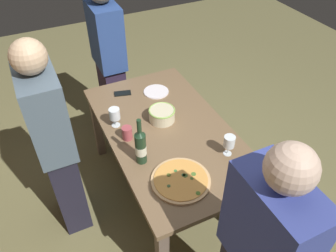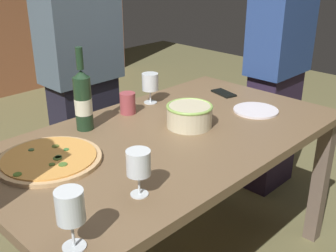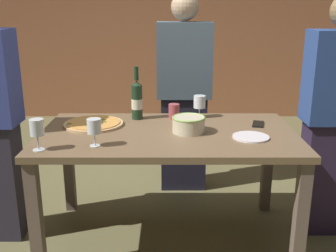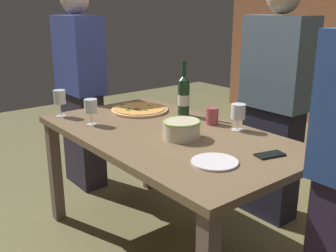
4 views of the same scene
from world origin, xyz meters
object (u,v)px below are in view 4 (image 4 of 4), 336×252
serving_bowl (182,129)px  cell_phone (270,155)px  side_plate (215,162)px  person_guest_right (81,90)px  dining_table (168,147)px  wine_glass_near_pizza (91,107)px  wine_bottle (184,95)px  wine_glass_by_bottle (238,112)px  cup_amber (212,116)px  person_host (275,105)px  pizza (140,110)px  wine_glass_far_left (60,98)px

serving_bowl → cell_phone: 0.50m
side_plate → person_guest_right: size_ratio=0.14×
cell_phone → person_guest_right: bearing=-161.3°
dining_table → wine_glass_near_pizza: 0.53m
wine_bottle → side_plate: wine_bottle is taller
wine_glass_by_bottle → person_guest_right: size_ratio=0.10×
dining_table → cell_phone: 0.63m
serving_bowl → wine_glass_near_pizza: (-0.54, -0.26, 0.05)m
wine_bottle → cup_amber: (0.26, 0.01, -0.09)m
side_plate → person_host: size_ratio=0.14×
pizza → wine_glass_near_pizza: wine_glass_near_pizza is taller
cup_amber → serving_bowl: bearing=-74.9°
dining_table → wine_bottle: (-0.22, 0.30, 0.23)m
cell_phone → person_guest_right: 1.77m
wine_bottle → person_guest_right: bearing=-164.2°
wine_glass_far_left → person_guest_right: bearing=140.7°
wine_glass_by_bottle → cup_amber: size_ratio=1.52×
cup_amber → cell_phone: size_ratio=0.72×
serving_bowl → wine_glass_by_bottle: (0.09, 0.35, 0.05)m
wine_glass_near_pizza → wine_glass_far_left: wine_glass_far_left is taller
dining_table → person_guest_right: 1.17m
dining_table → wine_glass_far_left: wine_glass_far_left is taller
dining_table → wine_bottle: bearing=125.3°
wine_bottle → person_host: bearing=55.8°
side_plate → person_guest_right: person_guest_right is taller
pizza → wine_glass_by_bottle: bearing=15.6°
wine_glass_far_left → person_host: person_host is taller
pizza → wine_glass_far_left: size_ratio=2.23×
side_plate → person_host: 1.00m
wine_glass_far_left → side_plate: wine_glass_far_left is taller
wine_glass_near_pizza → person_host: size_ratio=0.10×
wine_glass_by_bottle → wine_glass_far_left: wine_glass_far_left is taller
dining_table → serving_bowl: (0.13, -0.01, 0.15)m
wine_glass_far_left → side_plate: bearing=10.1°
pizza → side_plate: bearing=-14.9°
wine_glass_far_left → side_plate: size_ratio=0.80×
wine_glass_near_pizza → side_plate: size_ratio=0.72×
cup_amber → person_guest_right: (-1.20, -0.28, 0.00)m
pizza → person_guest_right: 0.68m
pizza → wine_bottle: (0.28, 0.16, 0.13)m
dining_table → wine_glass_by_bottle: (0.22, 0.34, 0.20)m
serving_bowl → wine_glass_by_bottle: size_ratio=1.34×
wine_bottle → wine_glass_by_bottle: wine_bottle is taller
dining_table → side_plate: size_ratio=7.28×
pizza → wine_glass_by_bottle: wine_glass_by_bottle is taller
side_plate → person_guest_right: (-1.66, 0.16, 0.05)m
pizza → wine_bottle: 0.35m
dining_table → cup_amber: 0.35m
wine_glass_far_left → pizza: bearing=65.8°
serving_bowl → person_guest_right: bearing=178.0°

